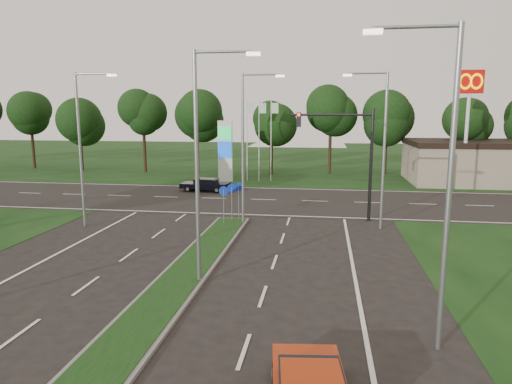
# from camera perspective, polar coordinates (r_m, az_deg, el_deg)

# --- Properties ---
(ground) EXTENTS (160.00, 160.00, 0.00)m
(ground) POSITION_cam_1_polar(r_m,az_deg,el_deg) (13.91, -17.52, -19.42)
(ground) COLOR black
(ground) RESTS_ON ground
(verge_far) EXTENTS (160.00, 50.00, 0.02)m
(verge_far) POSITION_cam_1_polar(r_m,az_deg,el_deg) (66.41, 3.63, 4.00)
(verge_far) COLOR black
(verge_far) RESTS_ON ground
(cross_road) EXTENTS (160.00, 12.00, 0.02)m
(cross_road) POSITION_cam_1_polar(r_m,az_deg,el_deg) (35.91, -0.63, -0.94)
(cross_road) COLOR black
(cross_road) RESTS_ON ground
(median_kerb) EXTENTS (2.00, 26.00, 0.12)m
(median_kerb) POSITION_cam_1_polar(r_m,az_deg,el_deg) (17.19, -11.57, -13.09)
(median_kerb) COLOR slate
(median_kerb) RESTS_ON ground
(commercial_building) EXTENTS (16.00, 9.00, 4.00)m
(commercial_building) POSITION_cam_1_polar(r_m,az_deg,el_deg) (49.83, 27.71, 3.28)
(commercial_building) COLOR gray
(commercial_building) RESTS_ON ground
(streetlight_median_near) EXTENTS (2.53, 0.22, 9.00)m
(streetlight_median_near) POSITION_cam_1_polar(r_m,az_deg,el_deg) (17.52, -6.81, 4.46)
(streetlight_median_near) COLOR gray
(streetlight_median_near) RESTS_ON ground
(streetlight_median_far) EXTENTS (2.53, 0.22, 9.00)m
(streetlight_median_far) POSITION_cam_1_polar(r_m,az_deg,el_deg) (27.27, -1.25, 6.41)
(streetlight_median_far) COLOR gray
(streetlight_median_far) RESTS_ON ground
(streetlight_left_far) EXTENTS (2.53, 0.22, 9.00)m
(streetlight_left_far) POSITION_cam_1_polar(r_m,az_deg,el_deg) (28.51, -20.84, 5.93)
(streetlight_left_far) COLOR gray
(streetlight_left_far) RESTS_ON ground
(streetlight_right_far) EXTENTS (2.53, 0.22, 9.00)m
(streetlight_right_far) POSITION_cam_1_polar(r_m,az_deg,el_deg) (27.06, 15.34, 6.04)
(streetlight_right_far) COLOR gray
(streetlight_right_far) RESTS_ON ground
(streetlight_right_near) EXTENTS (2.53, 0.22, 9.00)m
(streetlight_right_near) POSITION_cam_1_polar(r_m,az_deg,el_deg) (13.32, 22.30, 2.12)
(streetlight_right_near) COLOR gray
(streetlight_right_near) RESTS_ON ground
(traffic_signal) EXTENTS (5.10, 0.42, 7.00)m
(traffic_signal) POSITION_cam_1_polar(r_m,az_deg,el_deg) (28.94, 11.67, 5.57)
(traffic_signal) COLOR black
(traffic_signal) RESTS_ON ground
(median_signs) EXTENTS (1.16, 1.76, 2.38)m
(median_signs) POSITION_cam_1_polar(r_m,az_deg,el_deg) (28.24, -3.09, -0.36)
(median_signs) COLOR gray
(median_signs) RESTS_ON ground
(gas_pylon) EXTENTS (5.80, 1.26, 8.00)m
(gas_pylon) POSITION_cam_1_polar(r_m,az_deg,el_deg) (45.01, -3.59, 5.33)
(gas_pylon) COLOR silver
(gas_pylon) RESTS_ON ground
(mcdonalds_sign) EXTENTS (2.20, 0.47, 10.40)m
(mcdonalds_sign) POSITION_cam_1_polar(r_m,az_deg,el_deg) (44.58, 25.09, 10.56)
(mcdonalds_sign) COLOR silver
(mcdonalds_sign) RESTS_ON ground
(treeline_far) EXTENTS (6.00, 6.00, 9.90)m
(treeline_far) POSITION_cam_1_polar(r_m,az_deg,el_deg) (51.06, 2.35, 9.95)
(treeline_far) COLOR black
(treeline_far) RESTS_ON ground
(navy_sedan) EXTENTS (4.26, 2.07, 1.13)m
(navy_sedan) POSITION_cam_1_polar(r_m,az_deg,el_deg) (39.75, -6.34, 0.94)
(navy_sedan) COLOR black
(navy_sedan) RESTS_ON ground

